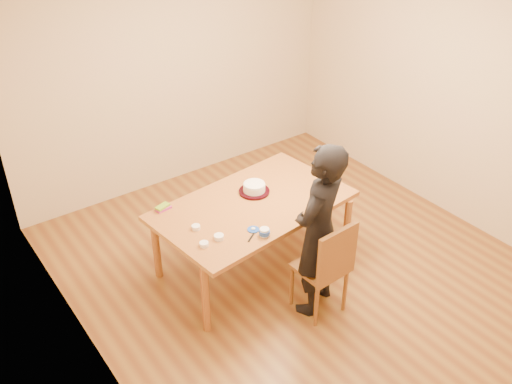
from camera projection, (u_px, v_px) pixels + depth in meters
room_shell at (280, 131)px, 5.08m from camera, size 4.00×4.50×2.70m
dining_table at (253, 205)px, 5.19m from camera, size 1.87×1.24×0.04m
dining_chair at (320, 267)px, 4.88m from camera, size 0.40×0.40×0.04m
cake_plate at (254, 191)px, 5.33m from camera, size 0.29×0.29×0.02m
cake at (254, 187)px, 5.31m from camera, size 0.21×0.21×0.07m
frosting_dome at (254, 183)px, 5.28m from camera, size 0.20×0.20×0.03m
frosting_tub at (264, 232)px, 4.74m from camera, size 0.08×0.08×0.07m
frosting_lid at (253, 230)px, 4.83m from camera, size 0.10×0.10×0.01m
frosting_dollop at (253, 228)px, 4.82m from camera, size 0.04×0.04×0.02m
ramekin_green at (204, 244)px, 4.64m from camera, size 0.07×0.07×0.04m
ramekin_yellow at (196, 227)px, 4.83m from camera, size 0.07×0.07×0.04m
ramekin_multi at (219, 237)px, 4.71m from camera, size 0.08×0.08×0.04m
candy_box_pink at (163, 208)px, 5.09m from camera, size 0.15×0.09×0.02m
candy_box_green at (163, 206)px, 5.08m from camera, size 0.15×0.10×0.02m
spatula at (252, 237)px, 4.74m from camera, size 0.13×0.09×0.01m
person at (319, 231)px, 4.73m from camera, size 0.69×0.58×1.61m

